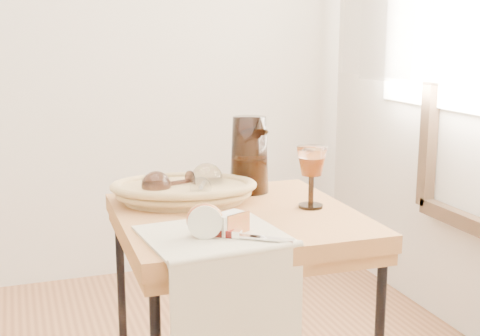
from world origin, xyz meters
name	(u,v)px	position (x,y,z in m)	size (l,w,h in m)	color
tea_towel	(213,235)	(0.54, -0.02, 0.76)	(0.30, 0.27, 0.01)	#F9EBBC
bread_basket	(184,193)	(0.55, 0.29, 0.79)	(0.35, 0.24, 0.05)	tan
goblet_lying_a	(171,183)	(0.52, 0.31, 0.81)	(0.13, 0.08, 0.08)	#4E322A
goblet_lying_b	(204,182)	(0.60, 0.27, 0.81)	(0.14, 0.09, 0.09)	white
pitcher	(249,155)	(0.76, 0.35, 0.87)	(0.15, 0.23, 0.26)	black
wine_goblet	(311,177)	(0.85, 0.13, 0.84)	(0.08, 0.08, 0.16)	white
apple_half	(205,220)	(0.51, -0.03, 0.80)	(0.08, 0.04, 0.08)	red
apple_wedge	(229,223)	(0.57, -0.02, 0.79)	(0.07, 0.04, 0.05)	white
table_knife	(240,234)	(0.58, -0.06, 0.77)	(0.22, 0.02, 0.02)	silver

